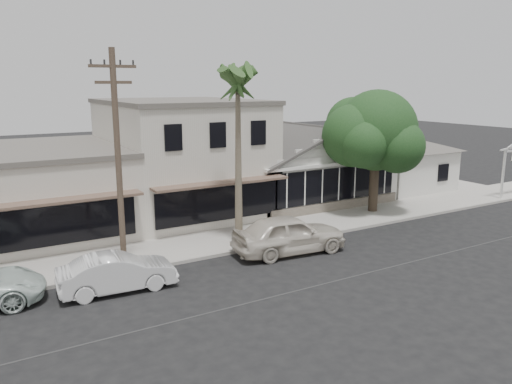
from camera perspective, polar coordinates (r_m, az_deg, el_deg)
ground at (r=21.60m, az=13.40°, el=-8.81°), size 140.00×140.00×0.00m
sidewalk_north at (r=23.27m, az=-13.46°, el=-7.07°), size 90.00×3.50×0.15m
corner_shop at (r=33.38m, az=5.01°, el=3.55°), size 10.40×8.60×5.10m
side_cottage at (r=38.18m, az=15.93°, el=2.53°), size 6.00×6.00×3.00m
row_building_near at (r=30.35m, az=-8.55°, el=3.80°), size 8.00×10.00×6.50m
row_building_midnear at (r=28.49m, az=-25.47°, el=-0.17°), size 10.00×10.00×4.20m
utility_pole at (r=20.44m, az=-15.49°, el=3.79°), size 1.80×0.24×9.00m
car_0 at (r=23.01m, az=3.82°, el=-4.81°), size 5.48×2.67×1.80m
car_1 at (r=19.64m, az=-15.55°, el=-8.87°), size 4.42×1.79×1.43m
shade_tree at (r=30.28m, az=13.23°, el=6.62°), size 6.62×5.99×7.35m
palm_east at (r=22.91m, az=-2.10°, el=12.37°), size 3.20×3.20×8.94m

